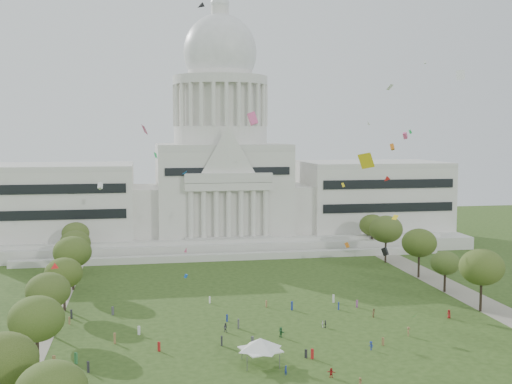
{
  "coord_description": "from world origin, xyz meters",
  "views": [
    {
      "loc": [
        -27.41,
        -106.82,
        38.48
      ],
      "look_at": [
        0.0,
        45.0,
        24.0
      ],
      "focal_mm": 45.0,
      "sensor_mm": 36.0,
      "label": 1
    }
  ],
  "objects": [
    {
      "name": "person_6",
      "position": [
        4.71,
        -17.54,
        0.79
      ],
      "size": [
        0.59,
        0.83,
        1.58
      ],
      "primitive_type": "imported",
      "rotation": [
        0.0,
        0.0,
        1.45
      ],
      "color": "olive",
      "rests_on": "ground"
    },
    {
      "name": "person_10",
      "position": [
        7.51,
        12.37,
        0.7
      ],
      "size": [
        0.59,
        0.89,
        1.4
      ],
      "primitive_type": "imported",
      "rotation": [
        0.0,
        0.0,
        1.38
      ],
      "color": "silver",
      "rests_on": "ground"
    },
    {
      "name": "person_5",
      "position": [
        -1.94,
        7.86,
        0.99
      ],
      "size": [
        1.31,
        1.98,
        1.98
      ],
      "primitive_type": "imported",
      "rotation": [
        0.0,
        0.0,
        1.92
      ],
      "color": "#33723F",
      "rests_on": "ground"
    },
    {
      "name": "person_7",
      "position": [
        -5.25,
        -10.61,
        0.78
      ],
      "size": [
        0.7,
        0.68,
        1.56
      ],
      "primitive_type": "imported",
      "rotation": [
        0.0,
        0.0,
        3.84
      ],
      "color": "navy",
      "rests_on": "ground"
    },
    {
      "name": "row_tree_r_5",
      "position": [
        43.49,
        70.19,
        9.93
      ],
      "size": [
        9.82,
        9.82,
        13.96
      ],
      "color": "black",
      "rests_on": "ground"
    },
    {
      "name": "person_2",
      "position": [
        20.0,
        17.24,
        0.9
      ],
      "size": [
        0.95,
        1.03,
        1.8
      ],
      "primitive_type": "imported",
      "rotation": [
        0.0,
        0.0,
        0.96
      ],
      "color": "olive",
      "rests_on": "ground"
    },
    {
      "name": "row_tree_l_4",
      "position": [
        -44.08,
        52.42,
        9.39
      ],
      "size": [
        9.29,
        9.29,
        13.21
      ],
      "color": "black",
      "rests_on": "ground"
    },
    {
      "name": "row_tree_l_6",
      "position": [
        -46.87,
        89.14,
        8.27
      ],
      "size": [
        8.19,
        8.19,
        11.64
      ],
      "color": "black",
      "rests_on": "ground"
    },
    {
      "name": "row_tree_r_2",
      "position": [
        44.17,
        17.44,
        9.66
      ],
      "size": [
        9.55,
        9.55,
        13.58
      ],
      "color": "black",
      "rests_on": "ground"
    },
    {
      "name": "path_left",
      "position": [
        -48.0,
        30.0,
        0.02
      ],
      "size": [
        8.0,
        160.0,
        0.04
      ],
      "primitive_type": "cube",
      "color": "gray",
      "rests_on": "ground"
    },
    {
      "name": "capitol",
      "position": [
        0.0,
        113.59,
        22.3
      ],
      "size": [
        160.0,
        64.5,
        91.3
      ],
      "color": "beige",
      "rests_on": "ground"
    },
    {
      "name": "person_9",
      "position": [
        21.98,
        4.27,
        0.89
      ],
      "size": [
        0.84,
        1.25,
        1.77
      ],
      "primitive_type": "imported",
      "rotation": [
        0.0,
        0.0,
        1.33
      ],
      "color": "olive",
      "rests_on": "ground"
    },
    {
      "name": "distant_crowd",
      "position": [
        -15.59,
        13.54,
        0.88
      ],
      "size": [
        61.49,
        39.02,
        1.95
      ],
      "color": "olive",
      "rests_on": "ground"
    },
    {
      "name": "row_tree_l_0",
      "position": [
        -45.26,
        -21.68,
        8.95
      ],
      "size": [
        8.85,
        8.85,
        12.59
      ],
      "color": "black",
      "rests_on": "ground"
    },
    {
      "name": "row_tree_l_3",
      "position": [
        -44.09,
        33.92,
        8.21
      ],
      "size": [
        8.12,
        8.12,
        11.55
      ],
      "color": "black",
      "rests_on": "ground"
    },
    {
      "name": "row_tree_r_6",
      "position": [
        45.96,
        88.13,
        8.51
      ],
      "size": [
        8.42,
        8.42,
        11.97
      ],
      "color": "black",
      "rests_on": "ground"
    },
    {
      "name": "person_8",
      "position": [
        -11.8,
        12.91,
        0.9
      ],
      "size": [
        1.03,
        0.93,
        1.81
      ],
      "primitive_type": "imported",
      "rotation": [
        0.0,
        0.0,
        2.57
      ],
      "color": "#4C4C51",
      "rests_on": "ground"
    },
    {
      "name": "event_tent",
      "position": [
        -8.31,
        -5.15,
        3.5
      ],
      "size": [
        10.05,
        10.05,
        4.52
      ],
      "color": "#4C4C4C",
      "rests_on": "ground"
    },
    {
      "name": "row_tree_l_5",
      "position": [
        -45.22,
        71.01,
        8.42
      ],
      "size": [
        8.33,
        8.33,
        11.85
      ],
      "color": "black",
      "rests_on": "ground"
    },
    {
      "name": "path_right",
      "position": [
        48.0,
        30.0,
        0.02
      ],
      "size": [
        8.0,
        160.0,
        0.04
      ],
      "primitive_type": "cube",
      "color": "gray",
      "rests_on": "ground"
    },
    {
      "name": "row_tree_r_3",
      "position": [
        44.4,
        34.48,
        7.08
      ],
      "size": [
        7.01,
        7.01,
        9.98
      ],
      "color": "black",
      "rests_on": "ground"
    },
    {
      "name": "row_tree_r_4",
      "position": [
        44.76,
        50.04,
        9.29
      ],
      "size": [
        9.19,
        9.19,
        13.06
      ],
      "color": "black",
      "rests_on": "ground"
    },
    {
      "name": "person_4",
      "position": [
        8.0,
        12.22,
        0.76
      ],
      "size": [
        0.58,
        0.94,
        1.52
      ],
      "primitive_type": "imported",
      "rotation": [
        0.0,
        0.0,
        4.6
      ],
      "color": "#4C4C51",
      "rests_on": "ground"
    },
    {
      "name": "person_0",
      "position": [
        35.03,
        13.79,
        0.9
      ],
      "size": [
        0.94,
        1.04,
        1.79
      ],
      "primitive_type": "imported",
      "rotation": [
        0.0,
        0.0,
        5.25
      ],
      "color": "#B21E1E",
      "rests_on": "ground"
    },
    {
      "name": "ground",
      "position": [
        0.0,
        0.0,
        0.0
      ],
      "size": [
        400.0,
        400.0,
        0.0
      ],
      "primitive_type": "plane",
      "color": "#2C4416",
      "rests_on": "ground"
    },
    {
      "name": "person_3",
      "position": [
        12.21,
        -1.87,
        0.8
      ],
      "size": [
        0.87,
        1.15,
        1.59
      ],
      "primitive_type": "imported",
      "rotation": [
        0.0,
        0.0,
        5.09
      ],
      "color": "navy",
      "rests_on": "ground"
    },
    {
      "name": "row_tree_l_1",
      "position": [
        -44.07,
        -2.96,
        8.95
      ],
      "size": [
        8.86,
        8.86,
        12.59
      ],
      "color": "black",
      "rests_on": "ground"
    },
    {
      "name": "person_11",
      "position": [
        1.58,
        -12.86,
        0.76
      ],
      "size": [
        1.5,
        1.1,
        1.51
      ],
      "primitive_type": "imported",
      "rotation": [
        0.0,
        0.0,
        2.7
      ],
      "color": "#B21E1E",
      "rests_on": "ground"
    },
    {
      "name": "row_tree_l_2",
      "position": [
        -45.04,
        17.3,
        8.51
      ],
      "size": [
        8.42,
        8.42,
        11.97
      ],
      "color": "black",
      "rests_on": "ground"
    },
    {
      "name": "kite_swarm",
      "position": [
        3.54,
        9.84,
        24.88
      ],
      "size": [
        84.79,
        100.85,
        61.38
      ],
      "color": "white",
      "rests_on": "ground"
    }
  ]
}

